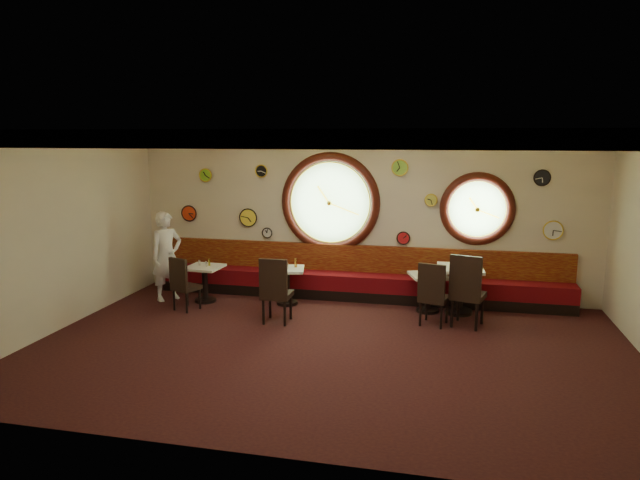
{
  "coord_description": "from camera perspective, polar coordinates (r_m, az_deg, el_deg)",
  "views": [
    {
      "loc": [
        1.64,
        -7.95,
        3.14
      ],
      "look_at": [
        -0.32,
        0.8,
        1.5
      ],
      "focal_mm": 32.0,
      "sensor_mm": 36.0,
      "label": 1
    }
  ],
  "objects": [
    {
      "name": "molding_left",
      "position": [
        10.01,
        -25.19,
        9.23
      ],
      "size": [
        0.1,
        6.0,
        0.18
      ],
      "primitive_type": "cube",
      "color": "#360F09",
      "rests_on": "wall_back"
    },
    {
      "name": "porthole_left_ring",
      "position": [
        11.2,
        0.99,
        3.75
      ],
      "size": [
        1.61,
        0.03,
        1.61
      ],
      "primitive_type": "torus",
      "rotation": [
        1.57,
        0.0,
        0.0
      ],
      "color": "yellow",
      "rests_on": "wall_back"
    },
    {
      "name": "wall_clock_1",
      "position": [
        11.52,
        -5.87,
        6.87
      ],
      "size": [
        0.24,
        0.03,
        0.24
      ],
      "primitive_type": "cylinder",
      "rotation": [
        1.57,
        0.0,
        0.0
      ],
      "color": "black",
      "rests_on": "wall_back"
    },
    {
      "name": "condiment_c_salt",
      "position": [
        10.41,
        10.68,
        -3.06
      ],
      "size": [
        0.04,
        0.04,
        0.11
      ],
      "primitive_type": "cylinder",
      "color": "silver",
      "rests_on": "table_c"
    },
    {
      "name": "chair_c",
      "position": [
        9.66,
        11.22,
        -4.96
      ],
      "size": [
        0.55,
        0.55,
        0.67
      ],
      "rotation": [
        0.0,
        0.0,
        -0.25
      ],
      "color": "black",
      "rests_on": "floor"
    },
    {
      "name": "wall_clock_9",
      "position": [
        11.71,
        -7.18,
        2.23
      ],
      "size": [
        0.36,
        0.03,
        0.36
      ],
      "primitive_type": "cylinder",
      "rotation": [
        1.57,
        0.0,
        0.0
      ],
      "color": "yellow",
      "rests_on": "wall_back"
    },
    {
      "name": "molding_back",
      "position": [
        11.02,
        4.12,
        10.18
      ],
      "size": [
        9.0,
        0.1,
        0.18
      ],
      "primitive_type": "cube",
      "color": "#360F09",
      "rests_on": "wall_back"
    },
    {
      "name": "banquette_seat",
      "position": [
        11.15,
        3.76,
        -4.15
      ],
      "size": [
        8.0,
        0.55,
        0.3
      ],
      "primitive_type": "cube",
      "color": "#57070E",
      "rests_on": "banquette_base"
    },
    {
      "name": "chair_a",
      "position": [
        10.62,
        -13.59,
        -3.96
      ],
      "size": [
        0.54,
        0.54,
        0.61
      ],
      "rotation": [
        0.0,
        0.0,
        -0.36
      ],
      "color": "black",
      "rests_on": "floor"
    },
    {
      "name": "floor",
      "position": [
        8.7,
        0.9,
        -10.78
      ],
      "size": [
        9.0,
        6.0,
        0.0
      ],
      "primitive_type": "cube",
      "color": "black",
      "rests_on": "ground"
    },
    {
      "name": "porthole_left_frame",
      "position": [
        11.23,
        1.02,
        3.76
      ],
      "size": [
        1.98,
        0.18,
        1.98
      ],
      "primitive_type": "torus",
      "rotation": [
        1.57,
        0.0,
        0.0
      ],
      "color": "#360F09",
      "rests_on": "wall_back"
    },
    {
      "name": "condiment_c_bottle",
      "position": [
        10.46,
        11.34,
        -2.86
      ],
      "size": [
        0.05,
        0.05,
        0.17
      ],
      "primitive_type": "cylinder",
      "color": "gold",
      "rests_on": "table_c"
    },
    {
      "name": "condiment_c_pepper",
      "position": [
        10.34,
        10.91,
        -3.21
      ],
      "size": [
        0.04,
        0.04,
        0.1
      ],
      "primitive_type": "cylinder",
      "color": "#B9B8BD",
      "rests_on": "table_c"
    },
    {
      "name": "wall_clock_0",
      "position": [
        11.96,
        -11.36,
        6.37
      ],
      "size": [
        0.26,
        0.03,
        0.26
      ],
      "primitive_type": "cylinder",
      "rotation": [
        1.57,
        0.0,
        0.0
      ],
      "color": "#87D42A",
      "rests_on": "wall_back"
    },
    {
      "name": "wall_clock_3",
      "position": [
        12.21,
        -12.95,
        2.61
      ],
      "size": [
        0.32,
        0.03,
        0.32
      ],
      "primitive_type": "cylinder",
      "rotation": [
        1.57,
        0.0,
        0.0
      ],
      "color": "red",
      "rests_on": "wall_back"
    },
    {
      "name": "condiment_d_salt",
      "position": [
        10.41,
        13.57,
        -2.28
      ],
      "size": [
        0.04,
        0.04,
        0.11
      ],
      "primitive_type": "cylinder",
      "color": "silver",
      "rests_on": "table_d"
    },
    {
      "name": "table_b",
      "position": [
        10.78,
        -3.32,
        -4.16
      ],
      "size": [
        0.75,
        0.75,
        0.7
      ],
      "color": "black",
      "rests_on": "floor"
    },
    {
      "name": "chair_b",
      "position": [
        9.62,
        -4.5,
        -4.65
      ],
      "size": [
        0.48,
        0.48,
        0.71
      ],
      "rotation": [
        0.0,
        0.0,
        0.01
      ],
      "color": "black",
      "rests_on": "floor"
    },
    {
      "name": "porthole_right_glass",
      "position": [
        11.04,
        15.44,
        3.02
      ],
      "size": [
        1.1,
        0.02,
        1.1
      ],
      "primitive_type": "cylinder",
      "rotation": [
        1.57,
        0.0,
        0.0
      ],
      "color": "#8BC475",
      "rests_on": "wall_back"
    },
    {
      "name": "condiment_d_pepper",
      "position": [
        10.32,
        14.35,
        -2.46
      ],
      "size": [
        0.04,
        0.04,
        0.1
      ],
      "primitive_type": "cylinder",
      "color": "silver",
      "rests_on": "table_d"
    },
    {
      "name": "waiter",
      "position": [
        11.36,
        -15.07,
        -1.56
      ],
      "size": [
        0.7,
        0.75,
        1.72
      ],
      "primitive_type": "imported",
      "rotation": [
        0.0,
        0.0,
        0.96
      ],
      "color": "white",
      "rests_on": "floor"
    },
    {
      "name": "wall_clock_6",
      "position": [
        11.63,
        -5.29,
        0.72
      ],
      "size": [
        0.2,
        0.03,
        0.2
      ],
      "primitive_type": "cylinder",
      "rotation": [
        1.57,
        0.0,
        0.0
      ],
      "color": "silver",
      "rests_on": "wall_back"
    },
    {
      "name": "condiment_b_bottle",
      "position": [
        10.77,
        -2.44,
        -2.28
      ],
      "size": [
        0.05,
        0.05,
        0.17
      ],
      "primitive_type": "cylinder",
      "color": "orange",
      "rests_on": "table_b"
    },
    {
      "name": "table_d",
      "position": [
        10.48,
        13.78,
        -4.31
      ],
      "size": [
        0.82,
        0.82,
        0.86
      ],
      "color": "black",
      "rests_on": "floor"
    },
    {
      "name": "table_c",
      "position": [
        10.48,
        10.77,
        -4.76
      ],
      "size": [
        0.8,
        0.8,
        0.7
      ],
      "color": "black",
      "rests_on": "floor"
    },
    {
      "name": "condiment_b_pepper",
      "position": [
        10.64,
        -3.28,
        -2.68
      ],
      "size": [
        0.03,
        0.03,
        0.09
      ],
      "primitive_type": "cylinder",
      "color": "silver",
      "rests_on": "table_b"
    },
    {
      "name": "condiment_b_salt",
      "position": [
        10.8,
        -3.3,
        -2.45
      ],
      "size": [
        0.04,
        0.04,
        0.1
      ],
      "primitive_type": "cylinder",
      "color": "silver",
      "rests_on": "table_b"
    },
    {
      "name": "molding_front",
      "position": [
        5.26,
        -5.64,
        10.01
      ],
      "size": [
        9.0,
        0.1,
        0.18
      ],
      "primitive_type": "cube",
      "color": "#360F09",
      "rests_on": "wall_back"
    },
    {
      "name": "wall_clock_7",
      "position": [
        10.96,
        8.0,
        7.18
      ],
      "size": [
        0.3,
        0.03,
        0.3
      ],
      "primitive_type": "cylinder",
      "rotation": [
        1.57,
        0.0,
        0.0
      ],
      "color": "#9BE347",
      "rests_on": "wall_back"
    },
    {
      "name": "table_a",
      "position": [
        11.14,
        -11.45,
        -3.87
      ],
      "size": [
        0.67,
        0.67,
        0.7
      ],
      "color": "black",
      "rests_on": "floor"
    },
    {
      "name": "banquette_back",
      "position": [
        11.27,
        3.95,
        -1.91
      ],
      "size": [
        8.0,
        0.1,
        0.55
      ],
      "primitive_type": "cube",
      "color": "#5D0708",
      "rests_on": "wall_back"
    },
    {
      "name": "condiment_a_pepper",
      "position": [
        11.01,
        -11.29,
        -2.37
      ],
      "size": [
        0.04,
        0.04,
        0.1
      ],
      "primitive_type": "cylinder",
      "color": "silver",
      "rests_on": "table_a"
    },
    {
      "name": "wall_back",
      "position": [
        11.18,
        4.06,
        2.42
      ],
      "size": [
        9.0,
        0.02,
        3.2
      ],
      "primitive_type": "cube",
      "color": "beige",
      "rests_on": "floor"
    },
    {
      "name": "banquette_base",
      "position": [
        11.21,
        3.74,
        -5.39
      ],
      "size": [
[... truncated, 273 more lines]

